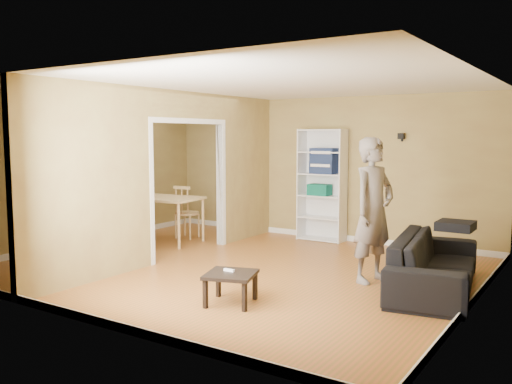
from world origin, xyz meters
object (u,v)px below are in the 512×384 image
chair_far (187,212)px  chair_near (137,219)px  coffee_table (231,277)px  dining_table (163,201)px  chair_left (134,211)px  sofa (435,255)px  bookshelf (323,185)px  person (374,198)px

chair_far → chair_near: bearing=77.7°
coffee_table → dining_table: dining_table is taller
coffee_table → chair_left: (-3.80, 2.24, 0.20)m
chair_left → coffee_table: bearing=76.3°
dining_table → chair_left: chair_left is taller
sofa → bookshelf: 3.43m
sofa → coffee_table: sofa is taller
person → chair_near: bearing=109.5°
sofa → chair_near: bearing=83.9°
coffee_table → dining_table: 3.87m
dining_table → chair_left: size_ratio=1.29×
sofa → chair_far: (-4.80, 0.96, 0.06)m
person → chair_left: size_ratio=2.20×
coffee_table → chair_left: chair_left is taller
bookshelf → dining_table: 2.92m
person → coffee_table: bearing=167.8°
chair_far → sofa: bearing=160.9°
chair_left → chair_far: bearing=142.6°
bookshelf → dining_table: size_ratio=1.55×
chair_left → bookshelf: bearing=137.6°
bookshelf → coffee_table: bookshelf is taller
bookshelf → person: bearing=-51.1°
coffee_table → dining_table: (-3.11, 2.27, 0.43)m
bookshelf → chair_near: bookshelf is taller
bookshelf → sofa: bearing=-40.0°
sofa → chair_left: chair_left is taller
sofa → chair_far: size_ratio=2.33×
chair_far → dining_table: bearing=71.9°
chair_left → chair_far: chair_left is taller
dining_table → chair_left: 0.73m
person → bookshelf: person is taller
chair_near → bookshelf: bearing=46.6°
coffee_table → dining_table: size_ratio=0.41×
coffee_table → chair_near: (-3.11, 1.62, 0.20)m
sofa → person: bearing=86.1°
dining_table → chair_left: bearing=-177.7°
person → chair_near: (-4.11, -0.17, -0.60)m
sofa → chair_far: chair_far is taller
coffee_table → dining_table: bearing=143.9°
sofa → chair_far: 4.90m
bookshelf → dining_table: bearing=-142.5°
coffee_table → chair_near: bearing=152.5°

